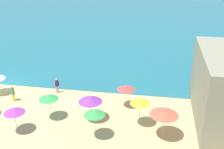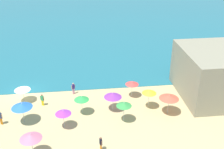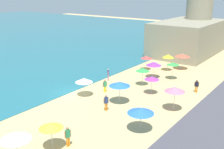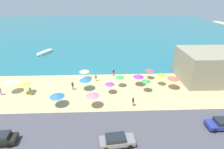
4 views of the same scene
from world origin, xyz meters
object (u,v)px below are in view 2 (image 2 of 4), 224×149
Objects in this scene: beach_umbrella_8 at (169,97)px; bather_2 at (101,143)px; beach_umbrella_10 at (22,106)px; beach_umbrella_3 at (22,88)px; beach_umbrella_4 at (63,112)px; bather_1 at (0,117)px; beach_umbrella_0 at (149,91)px; beach_umbrella_7 at (82,98)px; bather_5 at (73,88)px; beach_umbrella_11 at (31,137)px; bather_0 at (42,99)px; beach_umbrella_1 at (132,83)px; beach_umbrella_12 at (113,95)px; beach_umbrella_9 at (124,105)px.

beach_umbrella_8 is 1.58× the size of bather_2.
beach_umbrella_8 is at bearing -0.63° from beach_umbrella_10.
beach_umbrella_3 reaches higher than beach_umbrella_4.
beach_umbrella_0 is at bearing 4.32° from bather_1.
beach_umbrella_7 reaches higher than bather_5.
bather_2 is at bearing -76.70° from bather_5.
beach_umbrella_7 is 9.37m from bather_1.
beach_umbrella_4 is 0.85× the size of beach_umbrella_11.
beach_umbrella_11 is 1.67× the size of bather_0.
beach_umbrella_11 is at bearing -72.97° from beach_umbrella_10.
beach_umbrella_1 is 1.43× the size of bather_0.
beach_umbrella_8 is 16.23m from beach_umbrella_11.
beach_umbrella_11 is 7.30m from bather_1.
beach_umbrella_0 is 1.09× the size of beach_umbrella_12.
beach_umbrella_10 is at bearing 107.03° from beach_umbrella_11.
beach_umbrella_11 is 1.60× the size of bather_5.
beach_umbrella_9 is (-3.51, -2.44, -0.08)m from beach_umbrella_0.
beach_umbrella_4 is 7.53m from bather_5.
beach_umbrella_8 is (2.05, -1.46, -0.07)m from beach_umbrella_0.
beach_umbrella_7 is 0.95× the size of beach_umbrella_8.
beach_umbrella_9 reaches higher than beach_umbrella_7.
beach_umbrella_1 is at bearing 63.49° from bather_2.
beach_umbrella_9 is 10.81m from bather_0.
bather_5 is (3.88, 11.63, -1.44)m from beach_umbrella_11.
beach_umbrella_0 is 4.27m from beach_umbrella_9.
beach_umbrella_9 is at bearing 56.52° from bather_2.
beach_umbrella_12 is (-0.96, 2.52, -0.17)m from beach_umbrella_9.
bather_0 is at bearing 170.69° from beach_umbrella_0.
beach_umbrella_4 is at bearing -164.81° from beach_umbrella_0.
bather_1 is at bearing 152.36° from bather_2.
bather_0 is at bearing 90.00° from beach_umbrella_11.
beach_umbrella_12 is at bearing 39.26° from beach_umbrella_11.
beach_umbrella_4 is (-10.32, -2.80, -0.34)m from beach_umbrella_0.
beach_umbrella_7 is 8.35m from beach_umbrella_11.
bather_1 is at bearing -165.01° from beach_umbrella_1.
beach_umbrella_9 reaches higher than beach_umbrella_12.
beach_umbrella_10 is at bearing -171.87° from beach_umbrella_7.
beach_umbrella_10 is at bearing 145.52° from bather_2.
beach_umbrella_1 reaches higher than beach_umbrella_3.
beach_umbrella_4 is at bearing -11.69° from bather_1.
beach_umbrella_3 is 1.42× the size of bather_0.
beach_umbrella_4 is 7.39m from bather_1.
beach_umbrella_8 is (17.74, -4.81, 0.32)m from beach_umbrella_3.
beach_umbrella_12 is at bearing 110.86° from beach_umbrella_9.
bather_5 is at bearing 103.30° from bather_2.
bather_1 is (-2.53, -0.05, -1.29)m from beach_umbrella_10.
beach_umbrella_8 is at bearing -28.03° from bather_5.
beach_umbrella_4 is at bearing -60.02° from bather_0.
beach_umbrella_12 is at bearing 178.99° from beach_umbrella_0.
beach_umbrella_12 is 13.15m from bather_1.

